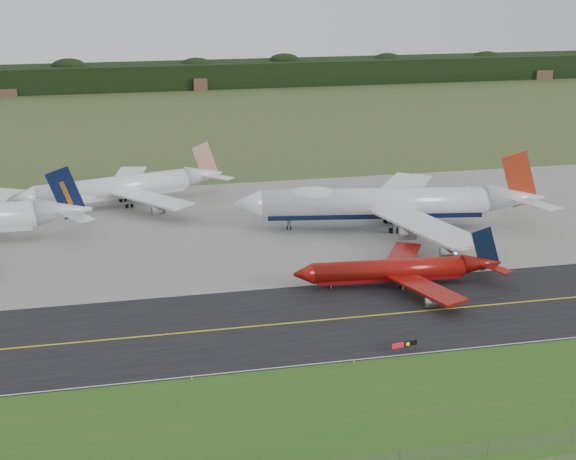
# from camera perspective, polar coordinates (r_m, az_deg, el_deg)

# --- Properties ---
(ground) EXTENTS (600.00, 600.00, 0.00)m
(ground) POSITION_cam_1_polar(r_m,az_deg,el_deg) (147.98, 3.92, -5.61)
(ground) COLOR #3B5025
(ground) RESTS_ON ground
(grass_verge) EXTENTS (400.00, 30.00, 0.01)m
(grass_verge) POSITION_cam_1_polar(r_m,az_deg,el_deg) (118.55, 8.59, -12.39)
(grass_verge) COLOR #2C5D1B
(grass_verge) RESTS_ON ground
(taxiway) EXTENTS (400.00, 32.00, 0.02)m
(taxiway) POSITION_cam_1_polar(r_m,az_deg,el_deg) (144.49, 4.35, -6.24)
(taxiway) COLOR black
(taxiway) RESTS_ON ground
(apron) EXTENTS (400.00, 78.00, 0.01)m
(apron) POSITION_cam_1_polar(r_m,az_deg,el_deg) (194.20, -0.13, 0.46)
(apron) COLOR gray
(apron) RESTS_ON ground
(taxiway_centreline) EXTENTS (400.00, 0.40, 0.00)m
(taxiway_centreline) POSITION_cam_1_polar(r_m,az_deg,el_deg) (144.48, 4.35, -6.23)
(taxiway_centreline) COLOR yellow
(taxiway_centreline) RESTS_ON taxiway
(taxiway_edge_line) EXTENTS (400.00, 0.25, 0.00)m
(taxiway_edge_line) POSITION_cam_1_polar(r_m,az_deg,el_deg) (131.24, 6.24, -9.01)
(taxiway_edge_line) COLOR silver
(taxiway_edge_line) RESTS_ON taxiway
(perimeter_fence) EXTENTS (320.00, 0.10, 320.00)m
(perimeter_fence) POSITION_cam_1_polar(r_m,az_deg,el_deg) (107.86, 11.07, -15.32)
(perimeter_fence) COLOR slate
(perimeter_fence) RESTS_ON ground
(horizon_treeline) EXTENTS (700.00, 25.00, 12.00)m
(horizon_treeline) POSITION_cam_1_polar(r_m,az_deg,el_deg) (408.83, -6.63, 10.81)
(horizon_treeline) COLOR black
(horizon_treeline) RESTS_ON ground
(jet_ba_747) EXTENTS (74.00, 60.71, 18.62)m
(jet_ba_747) POSITION_cam_1_polar(r_m,az_deg,el_deg) (190.29, 6.96, 1.93)
(jet_ba_747) COLOR silver
(jet_ba_747) RESTS_ON ground
(jet_red_737) EXTENTS (41.84, 34.05, 11.29)m
(jet_red_737) POSITION_cam_1_polar(r_m,az_deg,el_deg) (158.51, 7.97, -2.83)
(jet_red_737) COLOR maroon
(jet_red_737) RESTS_ON ground
(jet_star_tail) EXTENTS (54.38, 44.58, 14.51)m
(jet_star_tail) POSITION_cam_1_polar(r_m,az_deg,el_deg) (212.04, -11.57, 3.02)
(jet_star_tail) COLOR white
(jet_star_tail) RESTS_ON ground
(taxiway_sign) EXTENTS (4.54, 0.94, 1.52)m
(taxiway_sign) POSITION_cam_1_polar(r_m,az_deg,el_deg) (133.66, 8.27, -8.06)
(taxiway_sign) COLOR slate
(taxiway_sign) RESTS_ON ground
(edge_marker_left) EXTENTS (0.16, 0.16, 0.50)m
(edge_marker_left) POSITION_cam_1_polar(r_m,az_deg,el_deg) (125.01, -6.87, -10.43)
(edge_marker_left) COLOR yellow
(edge_marker_left) RESTS_ON ground
(edge_marker_center) EXTENTS (0.16, 0.16, 0.50)m
(edge_marker_center) POSITION_cam_1_polar(r_m,az_deg,el_deg) (129.22, 4.71, -9.32)
(edge_marker_center) COLOR yellow
(edge_marker_center) RESTS_ON ground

